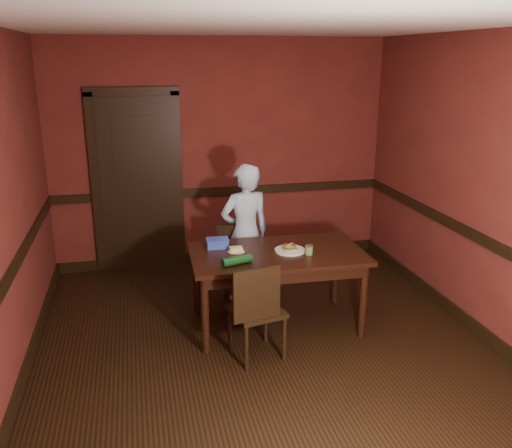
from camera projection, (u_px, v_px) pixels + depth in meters
name	position (u px, v px, depth m)	size (l,w,h in m)	color
floor	(265.00, 349.00, 4.79)	(4.00, 4.50, 0.01)	black
ceiling	(266.00, 24.00, 3.99)	(4.00, 4.50, 0.01)	silver
wall_back	(221.00, 154.00, 6.48)	(4.00, 0.02, 2.70)	maroon
wall_front	(391.00, 333.00, 2.29)	(4.00, 0.02, 2.70)	maroon
wall_left	(1.00, 217.00, 3.97)	(0.02, 4.50, 2.70)	maroon
wall_right	(484.00, 188.00, 4.81)	(0.02, 4.50, 2.70)	maroon
dado_back	(222.00, 191.00, 6.60)	(4.00, 0.03, 0.10)	black
dado_left	(11.00, 273.00, 4.10)	(0.03, 4.50, 0.10)	black
dado_right	(476.00, 237.00, 4.94)	(0.03, 4.50, 0.10)	black
baseboard_back	(223.00, 256.00, 6.85)	(4.00, 0.03, 0.12)	black
baseboard_left	(25.00, 370.00, 4.35)	(0.03, 4.50, 0.12)	black
baseboard_right	(466.00, 320.00, 5.19)	(0.03, 4.50, 0.12)	black
door	(137.00, 180.00, 6.32)	(1.05, 0.07, 2.20)	black
dining_table	(277.00, 289.00, 5.11)	(1.60, 0.90, 0.75)	black
chair_far	(242.00, 267.00, 5.56)	(0.38, 0.38, 0.81)	black
chair_near	(256.00, 309.00, 4.56)	(0.41, 0.41, 0.88)	black
person	(245.00, 233.00, 5.58)	(0.53, 0.35, 1.45)	#B1D5EE
sandwich_plate	(290.00, 249.00, 5.00)	(0.28, 0.28, 0.07)	silver
sauce_jar	(309.00, 250.00, 4.92)	(0.07, 0.07, 0.08)	#5B8E43
cheese_saucer	(236.00, 250.00, 4.98)	(0.15, 0.15, 0.05)	silver
food_tub	(217.00, 243.00, 5.09)	(0.22, 0.15, 0.09)	blue
wrapped_veg	(237.00, 260.00, 4.67)	(0.08, 0.08, 0.27)	#0F3E15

